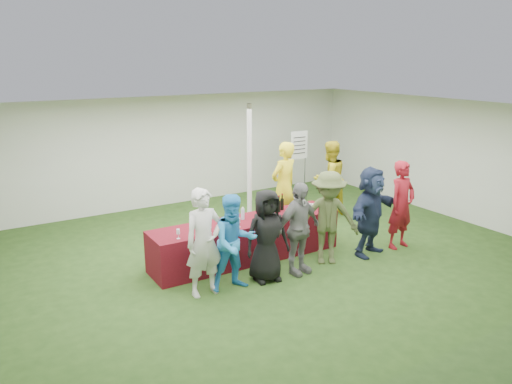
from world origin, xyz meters
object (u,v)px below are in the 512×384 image
customer_0 (204,242)px  customer_1 (235,243)px  wine_list_sign (299,150)px  customer_4 (328,218)px  customer_3 (298,229)px  serving_table (247,240)px  dump_bucket (326,205)px  staff_pourer (284,186)px  customer_6 (402,205)px  customer_2 (267,236)px  staff_back (329,179)px  customer_5 (371,211)px

customer_0 → customer_1: 0.50m
wine_list_sign → customer_4: 4.03m
customer_3 → customer_4: bearing=-1.7°
serving_table → dump_bucket: bearing=-7.6°
staff_pourer → customer_1: 3.03m
dump_bucket → staff_pourer: bearing=95.9°
customer_4 → customer_6: customer_6 is taller
customer_2 → staff_back: bearing=42.3°
staff_pourer → customer_6: (1.34, -2.05, -0.09)m
customer_1 → customer_5: 2.86m
serving_table → customer_1: bearing=-129.1°
staff_pourer → customer_3: staff_pourer is taller
wine_list_sign → customer_3: (-2.62, -3.61, -0.51)m
wine_list_sign → customer_3: bearing=-126.0°
customer_2 → customer_5: 2.25m
serving_table → customer_5: (2.08, -0.99, 0.47)m
staff_pourer → customer_0: (-2.77, -1.89, -0.09)m
customer_4 → customer_6: 1.70m
staff_pourer → customer_3: bearing=47.7°
customer_1 → customer_3: (1.21, -0.04, 0.02)m
wine_list_sign → customer_0: size_ratio=1.05×
customer_3 → customer_5: 1.64m
wine_list_sign → customer_6: size_ratio=1.05×
serving_table → customer_4: 1.53m
dump_bucket → staff_back: 1.98m
staff_back → customer_1: staff_back is taller
dump_bucket → serving_table: bearing=172.4°
wine_list_sign → staff_pourer: staff_pourer is taller
customer_3 → customer_4: customer_4 is taller
staff_pourer → staff_back: (1.43, 0.24, -0.07)m
staff_pourer → customer_4: 1.96m
wine_list_sign → customer_2: wine_list_sign is taller
customer_2 → customer_6: (3.01, -0.09, 0.08)m
serving_table → dump_bucket: 1.72m
serving_table → wine_list_sign: (3.06, 2.62, 0.94)m
serving_table → staff_back: staff_back is taller
staff_back → customer_2: 3.81m
customer_0 → customer_6: bearing=-4.4°
serving_table → customer_1: customer_1 is taller
dump_bucket → customer_4: bearing=-126.0°
wine_list_sign → customer_5: (-0.98, -3.61, -0.47)m
staff_pourer → staff_back: 1.46m
dump_bucket → customer_5: customer_5 is taller
staff_pourer → customer_3: (-1.08, -2.01, -0.15)m
dump_bucket → customer_0: size_ratio=0.14×
customer_6 → serving_table: bearing=155.4°
serving_table → customer_6: customer_6 is taller
staff_pourer → customer_6: size_ratio=1.11×
staff_back → customer_4: staff_back is taller
customer_2 → customer_5: (2.24, -0.06, 0.07)m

